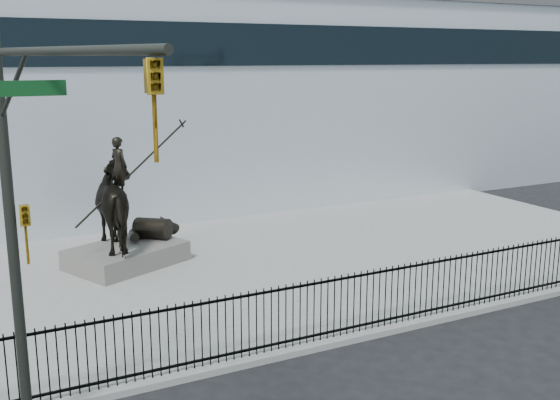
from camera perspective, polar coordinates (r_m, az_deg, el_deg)
name	(u,v)px	position (r m, az deg, el deg)	size (l,w,h in m)	color
ground	(372,363)	(14.83, 7.98, -13.89)	(120.00, 120.00, 0.00)	black
plaza	(242,269)	(20.48, -3.36, -6.05)	(30.00, 12.00, 0.15)	gray
building	(128,101)	(31.84, -13.07, 8.37)	(44.00, 14.00, 9.00)	silver
picket_fence	(342,305)	(15.42, 5.39, -9.11)	(22.10, 0.10, 1.50)	black
statue_plinth	(127,255)	(21.08, -13.22, -4.72)	(3.32, 2.28, 0.62)	#63615B
equestrian_statue	(126,205)	(20.71, -13.30, -0.41)	(3.92, 3.30, 3.60)	black
traffic_signal_left	(33,226)	(10.54, -20.70, -2.17)	(1.52, 4.84, 7.00)	#252823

